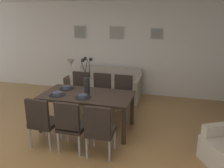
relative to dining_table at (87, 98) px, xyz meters
name	(u,v)px	position (x,y,z in m)	size (l,w,h in m)	color
ground_plane	(65,148)	(-0.13, -0.80, -0.66)	(9.00, 9.00, 0.00)	#A87A47
back_wall_panel	(113,48)	(-0.13, 2.45, 0.64)	(9.00, 0.10, 2.60)	silver
dining_table	(87,98)	(0.00, 0.00, 0.00)	(1.80, 0.94, 0.74)	#33261E
dining_chair_near_left	(42,120)	(-0.51, -0.85, -0.15)	(0.46, 0.46, 0.92)	black
dining_chair_near_right	(80,90)	(-0.54, 0.87, -0.15)	(0.46, 0.46, 0.92)	black
dining_chair_far_left	(71,124)	(0.02, -0.85, -0.15)	(0.44, 0.44, 0.92)	black
dining_chair_far_right	(101,91)	(0.00, 0.88, -0.15)	(0.45, 0.45, 0.92)	black
dining_chair_mid_left	(100,128)	(0.54, -0.88, -0.15)	(0.45, 0.45, 0.92)	black
dining_chair_mid_right	(122,94)	(0.52, 0.85, -0.15)	(0.47, 0.47, 0.92)	black
centerpiece_vase	(87,81)	(0.00, 0.00, 0.36)	(0.21, 0.23, 0.73)	#232326
placemat_near_left	(57,95)	(-0.54, -0.21, 0.08)	(0.32, 0.32, 0.01)	black
bowl_near_left	(57,93)	(-0.54, -0.21, 0.12)	(0.17, 0.17, 0.07)	#475166
placemat_near_right	(67,89)	(-0.54, 0.21, 0.08)	(0.32, 0.32, 0.01)	black
bowl_near_right	(67,87)	(-0.54, 0.21, 0.12)	(0.17, 0.17, 0.07)	#475166
placemat_far_left	(83,98)	(0.00, -0.21, 0.08)	(0.32, 0.32, 0.01)	black
bowl_far_left	(83,96)	(0.00, -0.21, 0.12)	(0.17, 0.17, 0.07)	#475166
sofa	(108,87)	(-0.13, 1.90, -0.38)	(1.82, 0.84, 0.80)	#B2A899
side_table	(72,86)	(-1.19, 1.86, -0.40)	(0.36, 0.36, 0.52)	#3D2D23
table_lamp	(71,64)	(-1.19, 1.86, 0.23)	(0.22, 0.22, 0.51)	beige
framed_picture_left	(80,32)	(-1.10, 2.38, 1.08)	(0.37, 0.03, 0.37)	#B2ADA3
framed_picture_center	(117,33)	(0.00, 2.38, 1.08)	(0.42, 0.03, 0.36)	#B2ADA3
framed_picture_right	(156,34)	(1.10, 2.38, 1.08)	(0.33, 0.03, 0.30)	#B2ADA3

